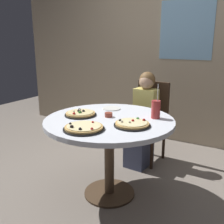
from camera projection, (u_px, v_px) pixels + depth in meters
name	position (u px, v px, depth m)	size (l,w,h in m)	color
ground_plane	(109.00, 193.00, 2.50)	(8.00, 8.00, 0.00)	slate
wall_with_window	(173.00, 39.00, 3.57)	(5.20, 0.14, 2.90)	tan
dining_table	(109.00, 130.00, 2.33)	(1.15, 1.15, 0.75)	silver
chair_wooden	(149.00, 117.00, 3.14)	(0.43, 0.43, 0.95)	#382619
diner_child	(142.00, 124.00, 3.01)	(0.27, 0.42, 1.08)	#3F4766
pizza_veggie	(132.00, 124.00, 2.10)	(0.30, 0.30, 0.05)	black
pizza_cheese	(84.00, 128.00, 2.01)	(0.32, 0.32, 0.05)	black
pizza_pepperoni	(80.00, 114.00, 2.40)	(0.29, 0.29, 0.05)	black
soda_cup	(156.00, 109.00, 2.30)	(0.08, 0.08, 0.31)	#B73333
sauce_bowl	(109.00, 115.00, 2.35)	(0.07, 0.07, 0.04)	brown
plate_small	(112.00, 109.00, 2.63)	(0.18, 0.18, 0.01)	white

